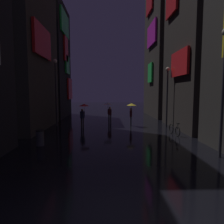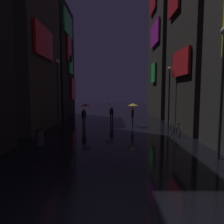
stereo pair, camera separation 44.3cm
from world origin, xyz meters
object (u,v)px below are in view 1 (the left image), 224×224
object	(u,v)px
pedestrian_far_right_clear	(109,107)
bicycle_parked_at_storefront	(174,130)
streetlamp_right_far	(167,90)
pedestrian_foreground_left_red	(84,109)
trash_bin	(40,138)
streetlamp_left_far	(56,85)
streetlamp_right_near	(224,79)
pedestrian_near_crossing_yellow	(131,108)

from	to	relation	value
pedestrian_far_right_clear	bicycle_parked_at_storefront	size ratio (longest dim) A/B	1.17
bicycle_parked_at_storefront	streetlamp_right_far	distance (m)	4.41
bicycle_parked_at_storefront	pedestrian_foreground_left_red	bearing A→B (deg)	155.33
bicycle_parked_at_storefront	streetlamp_right_far	xyz separation A→B (m)	(0.40, 3.25, 2.96)
trash_bin	streetlamp_left_far	bearing A→B (deg)	95.78
pedestrian_far_right_clear	streetlamp_right_far	size ratio (longest dim) A/B	0.40
bicycle_parked_at_storefront	streetlamp_left_far	size ratio (longest dim) A/B	0.30
pedestrian_far_right_clear	streetlamp_right_near	size ratio (longest dim) A/B	0.35
streetlamp_right_far	trash_bin	xyz separation A→B (m)	(-9.30, -5.97, -2.88)
bicycle_parked_at_storefront	streetlamp_right_near	size ratio (longest dim) A/B	0.30
streetlamp_right_near	trash_bin	size ratio (longest dim) A/B	6.47
pedestrian_foreground_left_red	bicycle_parked_at_storefront	xyz separation A→B (m)	(6.99, -3.21, -1.28)
bicycle_parked_at_storefront	streetlamp_left_far	distance (m)	11.01
pedestrian_foreground_left_red	streetlamp_left_far	distance (m)	3.50
pedestrian_far_right_clear	streetlamp_left_far	size ratio (longest dim) A/B	0.35
streetlamp_right_far	streetlamp_right_near	xyz separation A→B (m)	(0.00, -8.43, 0.37)
pedestrian_far_right_clear	trash_bin	bearing A→B (deg)	-116.65
streetlamp_left_far	trash_bin	bearing A→B (deg)	-84.22
streetlamp_right_far	streetlamp_right_near	world-z (taller)	streetlamp_right_near
pedestrian_foreground_left_red	streetlamp_right_far	bearing A→B (deg)	0.34
streetlamp_left_far	streetlamp_right_far	bearing A→B (deg)	-5.41
pedestrian_far_right_clear	streetlamp_left_far	distance (m)	5.45
pedestrian_near_crossing_yellow	bicycle_parked_at_storefront	world-z (taller)	pedestrian_near_crossing_yellow
bicycle_parked_at_storefront	trash_bin	size ratio (longest dim) A/B	1.95
streetlamp_left_far	streetlamp_right_near	bearing A→B (deg)	-43.15
pedestrian_near_crossing_yellow	streetlamp_right_far	world-z (taller)	streetlamp_right_far
trash_bin	pedestrian_far_right_clear	bearing A→B (deg)	63.35
bicycle_parked_at_storefront	trash_bin	world-z (taller)	bicycle_parked_at_storefront
streetlamp_right_near	trash_bin	bearing A→B (deg)	165.19
bicycle_parked_at_storefront	streetlamp_right_far	world-z (taller)	streetlamp_right_far
pedestrian_foreground_left_red	streetlamp_right_near	size ratio (longest dim) A/B	0.35
bicycle_parked_at_storefront	streetlamp_right_far	bearing A→B (deg)	83.02
pedestrian_far_right_clear	streetlamp_right_far	world-z (taller)	streetlamp_right_far
streetlamp_left_far	pedestrian_near_crossing_yellow	bearing A→B (deg)	-2.21
pedestrian_near_crossing_yellow	bicycle_parked_at_storefront	size ratio (longest dim) A/B	1.17
pedestrian_far_right_clear	pedestrian_foreground_left_red	bearing A→B (deg)	-133.74
bicycle_parked_at_storefront	pedestrian_far_right_clear	bearing A→B (deg)	130.62
pedestrian_near_crossing_yellow	streetlamp_right_far	bearing A→B (deg)	-12.44
streetlamp_right_far	trash_bin	distance (m)	11.42
streetlamp_left_far	streetlamp_right_near	xyz separation A→B (m)	(10.00, -9.37, -0.05)
pedestrian_foreground_left_red	streetlamp_left_far	bearing A→B (deg)	159.21
streetlamp_left_far	trash_bin	xyz separation A→B (m)	(0.70, -6.91, -3.30)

